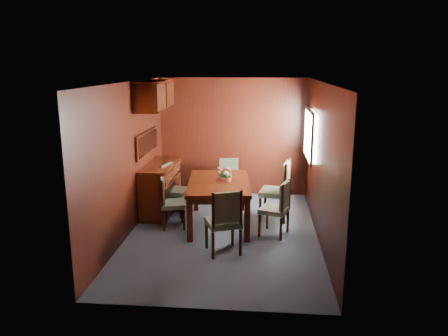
# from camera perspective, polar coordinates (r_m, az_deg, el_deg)

# --- Properties ---
(ground) EXTENTS (4.50, 4.50, 0.00)m
(ground) POSITION_cam_1_polar(r_m,az_deg,el_deg) (7.14, -0.10, -8.50)
(ground) COLOR #36404A
(ground) RESTS_ON ground
(room_shell) EXTENTS (3.06, 4.52, 2.41)m
(room_shell) POSITION_cam_1_polar(r_m,az_deg,el_deg) (7.04, -0.71, 4.97)
(room_shell) COLOR black
(room_shell) RESTS_ON ground
(sideboard) EXTENTS (0.48, 1.40, 0.90)m
(sideboard) POSITION_cam_1_polar(r_m,az_deg,el_deg) (8.12, -8.29, -2.53)
(sideboard) COLOR #351206
(sideboard) RESTS_ON ground
(dining_table) EXTENTS (1.15, 1.69, 0.76)m
(dining_table) POSITION_cam_1_polar(r_m,az_deg,el_deg) (7.31, -0.66, -2.57)
(dining_table) COLOR #351206
(dining_table) RESTS_ON ground
(chair_left_near) EXTENTS (0.48, 0.50, 0.86)m
(chair_left_near) POSITION_cam_1_polar(r_m,az_deg,el_deg) (7.29, -7.22, -4.14)
(chair_left_near) COLOR black
(chair_left_near) RESTS_ON ground
(chair_left_far) EXTENTS (0.52, 0.53, 0.94)m
(chair_left_far) POSITION_cam_1_polar(r_m,az_deg,el_deg) (7.92, -6.80, -2.37)
(chair_left_far) COLOR black
(chair_left_far) RESTS_ON ground
(chair_right_near) EXTENTS (0.53, 0.54, 0.90)m
(chair_right_near) POSITION_cam_1_polar(r_m,az_deg,el_deg) (6.94, 7.12, -4.87)
(chair_right_near) COLOR black
(chair_right_near) RESTS_ON ground
(chair_right_far) EXTENTS (0.57, 0.58, 1.05)m
(chair_right_far) POSITION_cam_1_polar(r_m,az_deg,el_deg) (7.64, 7.24, -2.50)
(chair_right_far) COLOR black
(chair_right_far) RESTS_ON ground
(chair_head) EXTENTS (0.59, 0.58, 0.98)m
(chair_head) POSITION_cam_1_polar(r_m,az_deg,el_deg) (6.21, 0.08, -6.58)
(chair_head) COLOR black
(chair_head) RESTS_ON ground
(chair_foot) EXTENTS (0.45, 0.44, 0.86)m
(chair_foot) POSITION_cam_1_polar(r_m,az_deg,el_deg) (8.64, 0.64, -1.24)
(chair_foot) COLOR black
(chair_foot) RESTS_ON ground
(flower_centerpiece) EXTENTS (0.24, 0.24, 0.24)m
(flower_centerpiece) POSITION_cam_1_polar(r_m,az_deg,el_deg) (7.30, 0.08, -0.80)
(flower_centerpiece) COLOR #A64532
(flower_centerpiece) RESTS_ON dining_table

